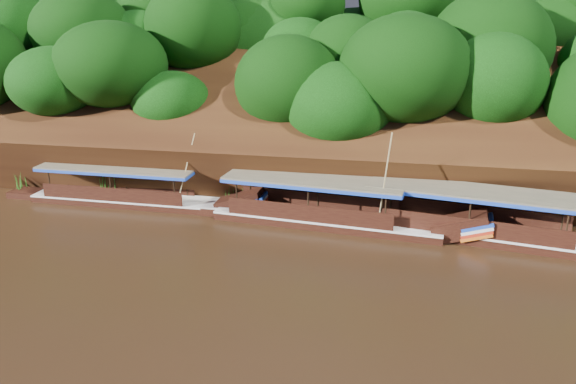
% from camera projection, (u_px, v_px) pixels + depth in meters
% --- Properties ---
extents(ground, '(160.00, 160.00, 0.00)m').
position_uv_depth(ground, '(292.00, 282.00, 25.55)').
color(ground, black).
rests_on(ground, ground).
extents(riverbank, '(120.00, 30.06, 19.40)m').
position_uv_depth(riverbank, '(343.00, 135.00, 46.14)').
color(riverbank, black).
rests_on(riverbank, ground).
extents(boat_0, '(16.79, 5.12, 7.41)m').
position_uv_depth(boat_0, '(503.00, 231.00, 29.77)').
color(boat_0, black).
rests_on(boat_0, ground).
extents(boat_1, '(15.67, 3.95, 6.33)m').
position_uv_depth(boat_1, '(340.00, 216.00, 31.90)').
color(boat_1, black).
rests_on(boat_1, ground).
extents(boat_2, '(15.29, 2.62, 5.19)m').
position_uv_depth(boat_2, '(143.00, 197.00, 35.38)').
color(boat_2, black).
rests_on(boat_2, ground).
extents(reeds, '(48.98, 2.45, 2.07)m').
position_uv_depth(reeds, '(263.00, 193.00, 34.82)').
color(reeds, '#2A5B16').
rests_on(reeds, ground).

